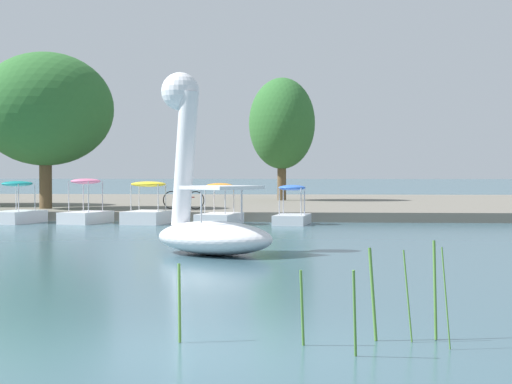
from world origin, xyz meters
name	(u,v)px	position (x,y,z in m)	size (l,w,h in m)	color
ground_plane	(198,352)	(0.00, 0.00, 0.00)	(462.30, 462.30, 0.00)	#385966
shore_bank_far	(299,204)	(0.00, 38.60, 0.19)	(155.13, 27.30, 0.37)	#6B665B
swan_boat	(207,208)	(-1.40, 11.55, 1.05)	(3.73, 3.61, 4.28)	white
pedal_boat_blue	(292,213)	(0.16, 23.51, 0.41)	(1.36, 2.32, 1.43)	white
pedal_boat_orange	(219,213)	(-2.45, 23.33, 0.43)	(1.60, 2.53, 1.49)	white
pedal_boat_yellow	(148,212)	(-5.10, 23.63, 0.43)	(1.74, 2.39, 1.55)	white
pedal_boat_pink	(86,210)	(-7.45, 23.67, 0.48)	(1.71, 2.38, 1.65)	white
pedal_boat_teal	(17,211)	(-10.03, 23.66, 0.45)	(1.70, 2.53, 1.56)	white
tree_sapling_by_fence	(45,109)	(-10.24, 27.84, 4.50)	(6.95, 6.64, 6.50)	brown
tree_broadleaf_behind_dock	(282,124)	(-0.96, 39.64, 4.47)	(4.65, 5.15, 6.57)	brown
bicycle_parked	(184,200)	(-4.41, 27.52, 0.75)	(1.76, 0.33, 0.76)	black
reed_clump_foreground	(348,299)	(1.59, 0.60, 0.50)	(3.00, 1.28, 1.12)	#4C7F33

